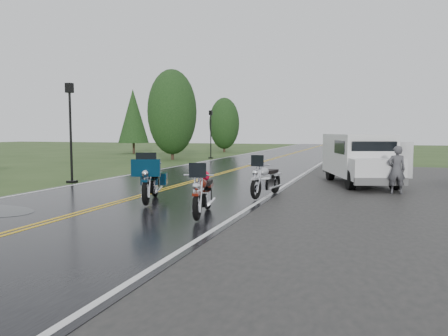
% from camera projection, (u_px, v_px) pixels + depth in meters
% --- Properties ---
extents(ground, '(120.00, 120.00, 0.00)m').
position_uv_depth(ground, '(101.00, 208.00, 11.71)').
color(ground, '#2D471E').
rests_on(ground, ground).
extents(road, '(8.00, 100.00, 0.04)m').
position_uv_depth(road, '(222.00, 173.00, 21.14)').
color(road, black).
rests_on(road, ground).
extents(motorcycle_red, '(1.22, 2.28, 1.28)m').
position_uv_depth(motorcycle_red, '(197.00, 195.00, 9.71)').
color(motorcycle_red, '#5A140A').
rests_on(motorcycle_red, ground).
extents(motorcycle_teal, '(1.66, 2.59, 1.44)m').
position_uv_depth(motorcycle_teal, '(146.00, 181.00, 11.67)').
color(motorcycle_teal, '#05233A').
rests_on(motorcycle_teal, ground).
extents(motorcycle_silver, '(1.12, 2.27, 1.29)m').
position_uv_depth(motorcycle_silver, '(256.00, 180.00, 12.78)').
color(motorcycle_silver, '#AAABB1').
rests_on(motorcycle_silver, ground).
extents(van_white, '(3.37, 5.40, 1.99)m').
position_uv_depth(van_white, '(351.00, 162.00, 15.09)').
color(van_white, silver).
rests_on(van_white, ground).
extents(person_at_van, '(0.64, 0.48, 1.57)m').
position_uv_depth(person_at_van, '(396.00, 171.00, 14.14)').
color(person_at_van, '#47474C').
rests_on(person_at_van, ground).
extents(lamp_post_near_left, '(0.34, 0.34, 4.00)m').
position_uv_depth(lamp_post_near_left, '(71.00, 133.00, 17.27)').
color(lamp_post_near_left, black).
rests_on(lamp_post_near_left, ground).
extents(lamp_post_far_left, '(0.31, 0.31, 3.66)m').
position_uv_depth(lamp_post_far_left, '(211.00, 134.00, 32.88)').
color(lamp_post_far_left, black).
rests_on(lamp_post_far_left, ground).
extents(tree_left_mid, '(3.55, 3.55, 5.55)m').
position_uv_depth(tree_left_mid, '(172.00, 121.00, 31.41)').
color(tree_left_mid, '#1E3D19').
rests_on(tree_left_mid, ground).
extents(tree_left_far, '(2.96, 2.96, 4.56)m').
position_uv_depth(tree_left_far, '(224.00, 129.00, 42.80)').
color(tree_left_far, '#1E3D19').
rests_on(tree_left_far, ground).
extents(pine_left_far, '(2.75, 2.75, 5.74)m').
position_uv_depth(pine_left_far, '(133.00, 122.00, 39.69)').
color(pine_left_far, '#1E3D19').
rests_on(pine_left_far, ground).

